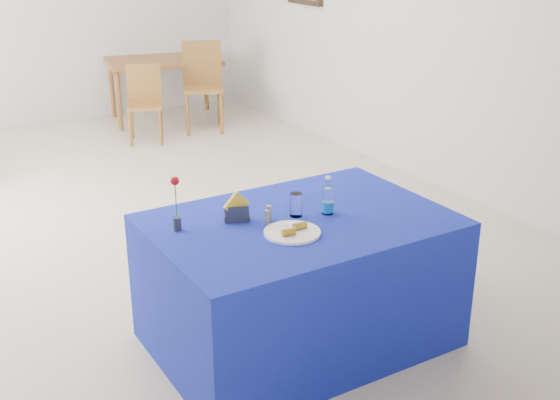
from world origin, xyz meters
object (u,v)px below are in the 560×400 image
object	(u,v)px
plate	(292,232)
blue_table	(299,281)
water_bottle	(328,201)
chair_bg_left	(145,98)
chair_bg_right	(203,79)
oak_table	(163,65)

from	to	relation	value
plate	blue_table	xyz separation A→B (m)	(0.14, 0.15, -0.39)
blue_table	water_bottle	bearing A→B (deg)	-3.58
chair_bg_left	chair_bg_right	bearing A→B (deg)	32.03
chair_bg_left	blue_table	bearing A→B (deg)	-76.79
plate	chair_bg_right	xyz separation A→B (m)	(1.65, 4.61, -0.18)
oak_table	chair_bg_right	xyz separation A→B (m)	(0.23, -0.61, -0.09)
water_bottle	chair_bg_left	distance (m)	4.40
plate	water_bottle	world-z (taller)	water_bottle
blue_table	plate	bearing A→B (deg)	-133.90
water_bottle	chair_bg_left	world-z (taller)	water_bottle
oak_table	chair_bg_left	bearing A→B (deg)	-126.00
plate	chair_bg_right	size ratio (longest dim) A/B	0.29
blue_table	chair_bg_right	bearing A→B (deg)	71.34
plate	water_bottle	size ratio (longest dim) A/B	1.37
oak_table	blue_table	bearing A→B (deg)	-104.09
blue_table	chair_bg_right	distance (m)	4.72
blue_table	chair_bg_left	size ratio (longest dim) A/B	1.90
blue_table	water_bottle	size ratio (longest dim) A/B	7.44
oak_table	water_bottle	bearing A→B (deg)	-102.22
water_bottle	chair_bg_right	xyz separation A→B (m)	(1.34, 4.48, -0.24)
plate	blue_table	size ratio (longest dim) A/B	0.18
blue_table	chair_bg_right	size ratio (longest dim) A/B	1.57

